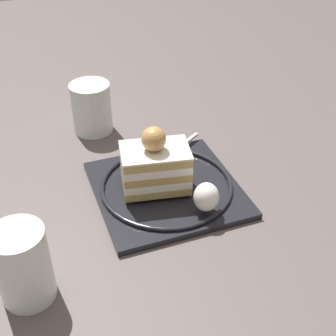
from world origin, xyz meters
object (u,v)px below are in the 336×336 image
Objects in this scene: fork at (177,150)px; drink_glass_far at (24,269)px; dessert_plate at (168,188)px; whipped_cream_dollop at (206,197)px; cake_slice at (155,165)px; drink_glass_near at (92,110)px.

drink_glass_far reaches higher than fork.
whipped_cream_dollop reaches higher than dessert_plate.
whipped_cream_dollop is at bearing -75.72° from drink_glass_far.
cake_slice is 0.24m from drink_glass_near.
dessert_plate is 2.06× the size of cake_slice.
whipped_cream_dollop is (-0.08, -0.03, 0.03)m from dessert_plate.
drink_glass_near reaches higher than dessert_plate.
drink_glass_near is at bearing 14.41° from cake_slice.
fork is 0.99× the size of drink_glass_far.
cake_slice is at bearing 89.26° from dessert_plate.
whipped_cream_dollop is (-0.08, -0.05, -0.02)m from cake_slice.
fork is 0.19m from drink_glass_near.
whipped_cream_dollop is at bearing -144.23° from cake_slice.
dessert_plate is at bearing 152.94° from fork.
drink_glass_far is at bearing 158.22° from drink_glass_near.
fork is at bearing -37.20° from cake_slice.
fork is at bearing -50.08° from drink_glass_far.
whipped_cream_dollop reaches higher than fork.
drink_glass_near is (0.31, 0.11, 0.00)m from whipped_cream_dollop.
drink_glass_far is (-0.37, 0.15, 0.00)m from drink_glass_near.
dessert_plate is 0.09m from whipped_cream_dollop.
dessert_plate is 0.25m from drink_glass_near.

